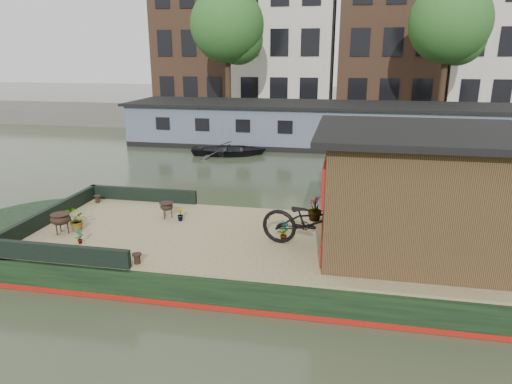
% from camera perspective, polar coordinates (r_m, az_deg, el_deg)
% --- Properties ---
extents(ground, '(120.00, 120.00, 0.00)m').
position_cam_1_polar(ground, '(9.99, 5.86, -9.49)').
color(ground, '#2D3924').
rests_on(ground, ground).
extents(houseboat_hull, '(14.01, 4.02, 0.60)m').
position_cam_1_polar(houseboat_hull, '(10.05, -1.73, -7.49)').
color(houseboat_hull, black).
rests_on(houseboat_hull, ground).
extents(houseboat_deck, '(11.80, 3.80, 0.05)m').
position_cam_1_polar(houseboat_deck, '(9.73, 5.97, -6.19)').
color(houseboat_deck, tan).
rests_on(houseboat_deck, houseboat_hull).
extents(bow_bulwark, '(3.00, 4.00, 0.35)m').
position_cam_1_polar(bow_bulwark, '(11.23, -20.71, -2.94)').
color(bow_bulwark, black).
rests_on(bow_bulwark, houseboat_deck).
extents(cabin, '(4.00, 3.50, 2.42)m').
position_cam_1_polar(cabin, '(9.40, 19.59, 0.18)').
color(cabin, black).
rests_on(cabin, houseboat_deck).
extents(bicycle, '(2.24, 1.12, 1.12)m').
position_cam_1_polar(bicycle, '(9.20, 7.13, -3.68)').
color(bicycle, black).
rests_on(bicycle, houseboat_deck).
extents(potted_plant_a, '(0.28, 0.24, 0.44)m').
position_cam_1_polar(potted_plant_a, '(9.59, 3.41, -4.88)').
color(potted_plant_a, '#963D2A').
rests_on(potted_plant_a, houseboat_deck).
extents(potted_plant_b, '(0.21, 0.22, 0.31)m').
position_cam_1_polar(potted_plant_b, '(10.89, -9.48, -2.76)').
color(potted_plant_b, brown).
rests_on(potted_plant_b, houseboat_deck).
extents(potted_plant_c, '(0.56, 0.55, 0.47)m').
position_cam_1_polar(potted_plant_c, '(10.88, -21.64, -3.33)').
color(potted_plant_c, brown).
rests_on(potted_plant_c, houseboat_deck).
extents(potted_plant_d, '(0.43, 0.43, 0.59)m').
position_cam_1_polar(potted_plant_d, '(10.81, 7.38, -2.02)').
color(potted_plant_d, brown).
rests_on(potted_plant_d, houseboat_deck).
extents(potted_plant_e, '(0.18, 0.20, 0.32)m').
position_cam_1_polar(potted_plant_e, '(10.13, -21.22, -5.21)').
color(potted_plant_e, maroon).
rests_on(potted_plant_e, houseboat_deck).
extents(brazier_front, '(0.49, 0.49, 0.46)m').
position_cam_1_polar(brazier_front, '(10.82, -23.18, -3.66)').
color(brazier_front, black).
rests_on(brazier_front, houseboat_deck).
extents(brazier_rear, '(0.44, 0.44, 0.39)m').
position_cam_1_polar(brazier_rear, '(11.11, -11.09, -2.25)').
color(brazier_rear, black).
rests_on(brazier_rear, houseboat_deck).
extents(bollard_port, '(0.18, 0.18, 0.20)m').
position_cam_1_polar(bollard_port, '(12.76, -19.21, -0.84)').
color(bollard_port, black).
rests_on(bollard_port, houseboat_deck).
extents(bollard_stbd, '(0.17, 0.17, 0.20)m').
position_cam_1_polar(bollard_stbd, '(8.90, -14.63, -8.06)').
color(bollard_stbd, black).
rests_on(bollard_stbd, houseboat_deck).
extents(dinghy, '(3.78, 2.98, 0.71)m').
position_cam_1_polar(dinghy, '(21.03, -3.34, 5.65)').
color(dinghy, black).
rests_on(dinghy, ground).
extents(far_houseboat, '(20.40, 4.40, 2.11)m').
position_cam_1_polar(far_houseboat, '(23.20, 9.27, 8.05)').
color(far_houseboat, '#4F5A69').
rests_on(far_houseboat, ground).
extents(quay, '(60.00, 6.00, 0.90)m').
position_cam_1_polar(quay, '(29.71, 9.71, 8.90)').
color(quay, '#47443F').
rests_on(quay, ground).
extents(townhouse_row, '(27.25, 8.00, 16.50)m').
position_cam_1_polar(townhouse_row, '(36.60, 10.95, 21.98)').
color(townhouse_row, brown).
rests_on(townhouse_row, ground).
extents(tree_left, '(4.40, 4.40, 7.40)m').
position_cam_1_polar(tree_left, '(28.92, -3.29, 19.71)').
color(tree_left, '#332316').
rests_on(tree_left, quay).
extents(tree_right, '(4.40, 4.40, 7.40)m').
position_cam_1_polar(tree_right, '(28.56, 23.28, 18.50)').
color(tree_right, '#332316').
rests_on(tree_right, quay).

